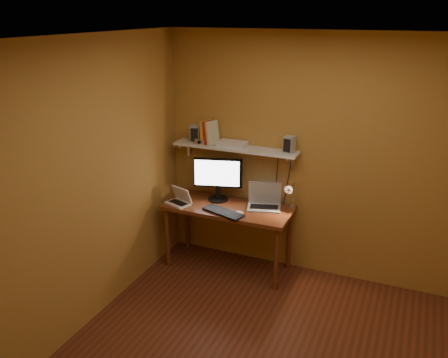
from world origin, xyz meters
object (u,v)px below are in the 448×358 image
at_px(desk, 228,213).
at_px(wall_shelf, 235,148).
at_px(speaker_left, 196,134).
at_px(laptop, 264,201).
at_px(netbook, 180,199).
at_px(desk_lamp, 291,193).
at_px(router, 232,144).
at_px(mouse, 240,212).
at_px(speaker_right, 289,145).
at_px(shelf_camera, 200,142).
at_px(monitor, 218,177).
at_px(keyboard, 223,212).

xyz_separation_m(desk, wall_shelf, (0.00, 0.19, 0.69)).
bearing_deg(speaker_left, laptop, -13.89).
height_order(desk, netbook, netbook).
height_order(netbook, desk_lamp, desk_lamp).
bearing_deg(router, desk, -79.69).
xyz_separation_m(mouse, speaker_right, (0.41, 0.34, 0.70)).
relative_size(speaker_right, router, 0.58).
relative_size(wall_shelf, desk_lamp, 3.73).
bearing_deg(shelf_camera, mouse, -24.13).
distance_m(laptop, speaker_right, 0.69).
height_order(monitor, desk_lamp, monitor).
relative_size(laptop, desk_lamp, 1.09).
bearing_deg(keyboard, speaker_right, 52.64).
bearing_deg(mouse, wall_shelf, 133.01).
relative_size(shelf_camera, router, 0.36).
xyz_separation_m(wall_shelf, speaker_left, (-0.48, 0.01, 0.11)).
height_order(desk, laptop, laptop).
bearing_deg(monitor, desk, -50.63).
distance_m(desk, laptop, 0.42).
distance_m(desk, monitor, 0.42).
height_order(desk, shelf_camera, shelf_camera).
distance_m(keyboard, router, 0.75).
xyz_separation_m(desk_lamp, shelf_camera, (-1.05, -0.01, 0.45)).
xyz_separation_m(wall_shelf, netbook, (-0.52, -0.34, -0.56)).
bearing_deg(desk, speaker_right, 18.40).
xyz_separation_m(shelf_camera, router, (0.36, 0.08, -0.01)).
height_order(laptop, mouse, laptop).
bearing_deg(desk, router, 100.31).
distance_m(speaker_right, shelf_camera, 1.00).
xyz_separation_m(keyboard, shelf_camera, (-0.42, 0.32, 0.64)).
relative_size(keyboard, router, 1.51).
height_order(monitor, speaker_left, speaker_left).
xyz_separation_m(monitor, desk_lamp, (0.84, 0.00, -0.07)).
bearing_deg(speaker_right, monitor, -161.16).
bearing_deg(laptop, keyboard, -150.85).
bearing_deg(keyboard, wall_shelf, 111.87).
distance_m(wall_shelf, laptop, 0.65).
distance_m(mouse, speaker_right, 0.88).
relative_size(netbook, mouse, 3.43).
xyz_separation_m(wall_shelf, router, (-0.04, 0.00, 0.04)).
xyz_separation_m(desk, keyboard, (0.03, -0.20, 0.10)).
bearing_deg(wall_shelf, shelf_camera, -169.17).
distance_m(laptop, desk_lamp, 0.32).
distance_m(wall_shelf, mouse, 0.71).
distance_m(netbook, keyboard, 0.55).
distance_m(speaker_left, shelf_camera, 0.13).
distance_m(monitor, laptop, 0.58).
xyz_separation_m(netbook, speaker_right, (1.12, 0.34, 0.66)).
bearing_deg(speaker_left, speaker_right, -9.81).
height_order(wall_shelf, mouse, wall_shelf).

